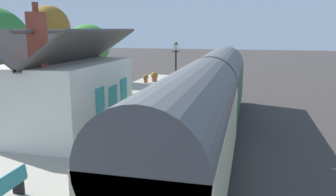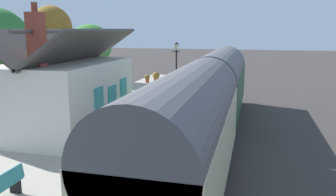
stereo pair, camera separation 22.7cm
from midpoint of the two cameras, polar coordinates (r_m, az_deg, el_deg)
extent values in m
plane|color=#383330|center=(19.46, 5.19, -5.33)|extent=(160.00, 160.00, 0.00)
cube|color=#A39B8C|center=(20.38, -6.56, -3.25)|extent=(32.00, 6.41, 0.92)
cube|color=beige|center=(19.42, 1.80, -2.49)|extent=(32.00, 0.36, 0.02)
cube|color=gray|center=(19.26, 9.98, -5.41)|extent=(52.00, 0.08, 0.14)
cube|color=gray|center=(19.41, 5.72, -5.17)|extent=(52.00, 0.08, 0.14)
cube|color=black|center=(22.08, 8.72, -2.46)|extent=(9.67, 2.29, 0.70)
cube|color=#1E4C2D|center=(21.78, 8.84, 1.38)|extent=(10.51, 2.70, 2.30)
cylinder|color=#515154|center=(21.61, 8.93, 4.38)|extent=(10.51, 2.65, 2.65)
cube|color=black|center=(21.90, 5.31, 2.28)|extent=(8.93, 0.03, 0.80)
cylinder|color=black|center=(25.15, 9.43, -0.79)|extent=(0.70, 2.16, 0.70)
cylinder|color=black|center=(19.05, 7.79, -4.66)|extent=(0.70, 2.16, 0.70)
cube|color=black|center=(26.92, 9.95, 4.09)|extent=(0.04, 2.16, 0.90)
cylinder|color=#F2EDCC|center=(27.08, 9.88, 2.05)|extent=(0.06, 0.24, 0.24)
cube|color=red|center=(27.19, 9.85, 1.11)|extent=(0.16, 2.56, 0.24)
cube|color=black|center=(11.86, 3.39, -14.76)|extent=(9.46, 2.29, 0.70)
cube|color=beige|center=(11.28, 3.48, -7.90)|extent=(10.28, 2.70, 2.30)
cylinder|color=#515154|center=(10.96, 3.55, -2.21)|extent=(10.28, 2.65, 2.65)
cube|color=black|center=(11.51, -3.23, -6.00)|extent=(8.74, 0.03, 0.80)
cylinder|color=black|center=(14.66, 5.69, -9.56)|extent=(0.70, 2.16, 0.70)
cube|color=silver|center=(16.49, -15.96, 0.24)|extent=(6.46, 3.96, 3.20)
cube|color=#47423D|center=(15.75, -13.26, 8.23)|extent=(6.96, 2.24, 1.58)
cube|color=#47423D|center=(16.75, -19.35, 8.06)|extent=(6.96, 2.24, 1.58)
cylinder|color=#47423D|center=(16.21, -16.54, 10.55)|extent=(6.96, 0.16, 0.16)
cube|color=brown|center=(14.52, -20.52, 9.06)|extent=(0.56, 0.56, 2.10)
cylinder|color=brown|center=(14.54, -20.87, 13.90)|extent=(0.24, 0.24, 0.36)
cube|color=teal|center=(16.20, -8.74, -1.63)|extent=(0.90, 0.06, 2.10)
cube|color=teal|center=(14.82, -10.91, -0.35)|extent=(0.80, 0.05, 1.10)
cube|color=teal|center=(17.35, -7.02, 1.46)|extent=(0.80, 0.05, 1.10)
cube|color=#26727F|center=(23.17, -1.26, 0.89)|extent=(1.42, 0.46, 0.06)
cube|color=#26727F|center=(23.08, -0.83, 1.43)|extent=(1.40, 0.16, 0.40)
cube|color=black|center=(22.69, -1.69, 0.07)|extent=(0.07, 0.36, 0.44)
cube|color=black|center=(23.74, -0.84, 0.58)|extent=(0.07, 0.36, 0.44)
cube|color=#26727F|center=(26.66, 0.28, 2.27)|extent=(1.41, 0.45, 0.06)
cube|color=#26727F|center=(26.58, 0.66, 2.75)|extent=(1.40, 0.15, 0.40)
cube|color=black|center=(26.17, -0.05, 1.59)|extent=(0.07, 0.36, 0.44)
cube|color=black|center=(27.23, 0.61, 1.97)|extent=(0.07, 0.36, 0.44)
cube|color=#26727F|center=(29.09, 2.03, 3.03)|extent=(1.41, 0.44, 0.06)
cube|color=#26727F|center=(29.02, 2.38, 3.46)|extent=(1.40, 0.15, 0.40)
cube|color=black|center=(28.58, 1.82, 2.41)|extent=(0.07, 0.36, 0.44)
cube|color=black|center=(29.67, 2.22, 2.74)|extent=(0.07, 0.36, 0.44)
cube|color=#26727F|center=(10.59, -25.33, -13.16)|extent=(1.41, 0.43, 0.06)
cube|color=#26727F|center=(10.40, -24.64, -12.18)|extent=(1.40, 0.14, 0.40)
cube|color=black|center=(11.08, -23.41, -13.19)|extent=(0.07, 0.36, 0.44)
cylinder|color=black|center=(27.97, 2.24, 2.17)|extent=(0.36, 0.36, 0.40)
ellipsoid|color=#4C8C2D|center=(27.92, 2.24, 2.88)|extent=(0.42, 0.42, 0.44)
cone|color=#DC3B44|center=(27.90, 2.24, 3.17)|extent=(0.09, 0.09, 0.17)
cylinder|color=#9E5138|center=(31.05, -1.76, 3.03)|extent=(0.47, 0.47, 0.34)
ellipsoid|color=olive|center=(31.00, -1.77, 3.75)|extent=(0.64, 0.64, 0.66)
cone|color=#CC2F57|center=(30.97, -1.77, 4.16)|extent=(0.12, 0.12, 0.25)
cone|color=#9E5138|center=(24.46, -2.20, 0.76)|extent=(0.40, 0.40, 0.33)
cylinder|color=#9E5138|center=(24.48, -2.20, 0.45)|extent=(0.22, 0.22, 0.06)
ellipsoid|color=#3D8438|center=(24.40, -2.20, 1.54)|extent=(0.50, 0.50, 0.49)
cone|color=#C73336|center=(24.37, -2.21, 1.95)|extent=(0.10, 0.10, 0.20)
cylinder|color=#9E5138|center=(30.43, -3.23, 2.85)|extent=(0.33, 0.33, 0.34)
ellipsoid|color=olive|center=(30.38, -3.24, 3.50)|extent=(0.50, 0.50, 0.45)
cylinder|color=black|center=(20.88, 1.70, 3.33)|extent=(0.10, 0.10, 3.49)
cylinder|color=black|center=(20.71, 1.72, 7.70)|extent=(0.05, 0.50, 0.05)
cube|color=beige|center=(20.70, 1.73, 8.50)|extent=(0.24, 0.24, 0.32)
cone|color=black|center=(20.69, 1.73, 9.11)|extent=(0.32, 0.32, 0.14)
cylinder|color=black|center=(22.73, 1.78, 0.94)|extent=(0.06, 0.06, 1.10)
cylinder|color=black|center=(23.31, 2.09, 1.20)|extent=(0.06, 0.06, 1.10)
cube|color=maroon|center=(22.89, 1.95, 2.97)|extent=(0.90, 0.06, 0.44)
cube|color=black|center=(22.89, 1.95, 2.97)|extent=(0.96, 0.03, 0.50)
cylinder|color=#4C3828|center=(29.03, -18.11, 4.10)|extent=(0.27, 0.27, 4.38)
ellipsoid|color=olive|center=(28.83, -18.54, 10.86)|extent=(3.04, 3.22, 3.53)
cylinder|color=#4C3828|center=(22.95, -25.73, 0.23)|extent=(0.41, 0.41, 3.19)
cylinder|color=#4C3828|center=(31.72, -12.35, 3.65)|extent=(0.43, 0.43, 2.94)
ellipsoid|color=#3D8438|center=(31.49, -12.57, 8.59)|extent=(3.61, 3.85, 3.61)
camera|label=1|loc=(0.11, -89.65, 0.07)|focal=36.79mm
camera|label=2|loc=(0.11, 90.35, -0.07)|focal=36.79mm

